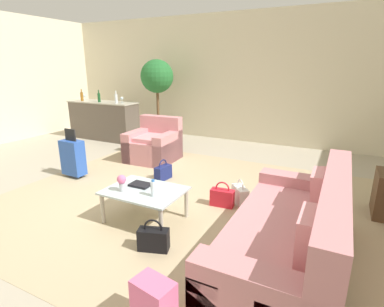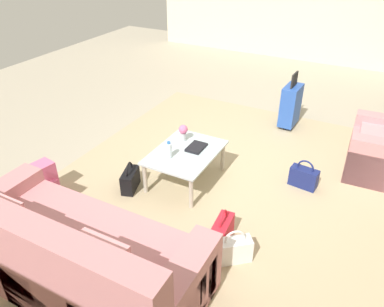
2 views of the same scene
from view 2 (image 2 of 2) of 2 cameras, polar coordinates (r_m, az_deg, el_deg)
The scene contains 13 objects.
ground_plane at distance 4.69m, azimuth 6.78°, elevation -3.23°, with size 12.00×12.00×0.00m, color #A89E89.
area_rug at distance 4.18m, azimuth 6.23°, elevation -8.05°, with size 5.20×4.40×0.01m, color tan.
couch at distance 3.34m, azimuth -18.19°, elevation -15.10°, with size 0.98×2.21×0.93m.
coffee_table at distance 4.36m, azimuth -1.00°, elevation -0.28°, with size 0.94×0.69×0.41m.
water_bottle at distance 4.18m, azimuth -3.53°, elevation 0.50°, with size 0.06×0.06×0.20m.
coffee_table_book at distance 4.39m, azimuth 0.67°, elevation 0.95°, with size 0.26×0.18×0.03m, color black.
flower_vase at distance 4.50m, azimuth -1.35°, elevation 3.40°, with size 0.11×0.11×0.21m.
suitcase_blue at distance 5.83m, azimuth 14.81°, elevation 7.19°, with size 0.41×0.24×0.85m.
handbag_red at distance 3.71m, azimuth 4.69°, elevation -11.50°, with size 0.33×0.17×0.36m.
handbag_black at distance 4.41m, azimuth -9.39°, elevation -3.95°, with size 0.35×0.23×0.36m.
handbag_white at distance 3.53m, azimuth 6.43°, elevation -14.34°, with size 0.31×0.34×0.36m.
handbag_navy at distance 4.58m, azimuth 16.66°, elevation -3.46°, with size 0.18×0.33×0.36m.
backpack_pink at distance 4.54m, azimuth -21.83°, elevation -3.90°, with size 0.33×0.29×0.40m.
Camera 2 is at (3.65, 1.30, 2.65)m, focal length 35.00 mm.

